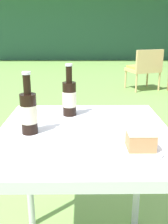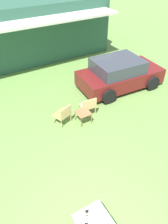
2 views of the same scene
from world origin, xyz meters
name	(u,v)px [view 1 (image 1 of 2)]	position (x,y,z in m)	size (l,w,h in m)	color
cabin_building	(108,19)	(1.16, 11.14, 1.54)	(11.06, 5.58, 3.07)	#2D5B47
wicker_chair_cushioned	(145,67)	(1.21, 4.03, 0.44)	(0.69, 0.63, 0.78)	tan
patio_table	(84,150)	(0.00, 0.00, 0.67)	(0.71, 0.75, 0.76)	silver
cake_on_plate	(137,144)	(0.18, -0.19, 0.78)	(0.21, 0.21, 0.08)	white
cola_bottle_near	(69,97)	(-0.07, 0.21, 0.85)	(0.07, 0.07, 0.25)	black
cola_bottle_far	(29,112)	(-0.22, -0.02, 0.85)	(0.07, 0.07, 0.25)	black
fork	(122,153)	(0.13, -0.20, 0.76)	(0.18, 0.05, 0.01)	silver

